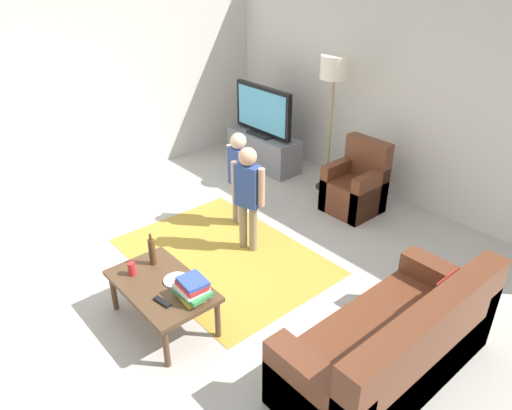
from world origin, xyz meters
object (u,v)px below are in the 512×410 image
object	(u,v)px
child_near_tv	(239,171)
soda_can	(132,269)
tv_stand	(264,150)
bottle	(152,251)
plate	(176,280)
couch	(396,350)
tv_remote	(162,302)
tv	(263,111)
armchair	(357,188)
coffee_table	(162,288)
floor_lamp	(334,75)
child_center	(248,190)
book_stack	(192,289)

from	to	relation	value
child_near_tv	soda_can	bearing A→B (deg)	-69.80
tv_stand	bottle	world-z (taller)	bottle
tv_stand	plate	size ratio (longest dim) A/B	5.45
couch	tv_remote	distance (m)	1.84
tv	soda_can	xyz separation A→B (m)	(1.73, -3.04, -0.37)
armchair	coffee_table	world-z (taller)	armchair
tv_remote	soda_can	size ratio (longest dim) A/B	1.42
armchair	floor_lamp	world-z (taller)	floor_lamp
bottle	child_center	bearing A→B (deg)	95.89
soda_can	tv	bearing A→B (deg)	119.54
book_stack	tv_stand	bearing A→B (deg)	129.29
tv_stand	coffee_table	bearing A→B (deg)	-55.75
floor_lamp	tv_stand	bearing A→B (deg)	-172.33
coffee_table	bottle	bearing A→B (deg)	161.57
couch	floor_lamp	distance (m)	3.55
book_stack	soda_can	distance (m)	0.64
armchair	couch	bearing A→B (deg)	-45.14
tv_stand	book_stack	size ratio (longest dim) A/B	4.01
child_center	bottle	distance (m)	1.24
child_center	coffee_table	size ratio (longest dim) A/B	1.19
bottle	soda_can	size ratio (longest dim) A/B	2.62
book_stack	bottle	size ratio (longest dim) A/B	0.95
book_stack	child_center	bearing A→B (deg)	121.54
tv	child_center	bearing A→B (deg)	-45.46
child_center	bottle	xyz separation A→B (m)	(0.13, -1.22, -0.16)
plate	tv	bearing A→B (deg)	126.24
child_near_tv	plate	bearing A→B (deg)	-56.85
tv_stand	plate	bearing A→B (deg)	-53.96
tv	plate	distance (m)	3.50
floor_lamp	child_near_tv	xyz separation A→B (m)	(-0.03, -1.51, -0.86)
tv	bottle	bearing A→B (deg)	-58.87
tv	coffee_table	distance (m)	3.58
couch	armchair	xyz separation A→B (m)	(-1.91, 1.91, 0.01)
plate	book_stack	bearing A→B (deg)	-3.89
coffee_table	tv_remote	distance (m)	0.26
tv	child_near_tv	size ratio (longest dim) A/B	0.96
tv	coffee_table	world-z (taller)	tv
tv_stand	bottle	xyz separation A→B (m)	(1.71, -2.85, 0.31)
tv_stand	tv	bearing A→B (deg)	-90.00
armchair	coffee_table	size ratio (longest dim) A/B	0.90
tv_stand	coffee_table	size ratio (longest dim) A/B	1.20
couch	plate	bearing A→B (deg)	-151.90
book_stack	bottle	world-z (taller)	bottle
couch	armchair	size ratio (longest dim) A/B	2.00
tv_remote	plate	world-z (taller)	plate
plate	floor_lamp	bearing A→B (deg)	107.32
bottle	coffee_table	bearing A→B (deg)	-18.43
child_near_tv	tv_remote	distance (m)	2.06
plate	couch	bearing A→B (deg)	28.10
couch	child_near_tv	bearing A→B (deg)	167.06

